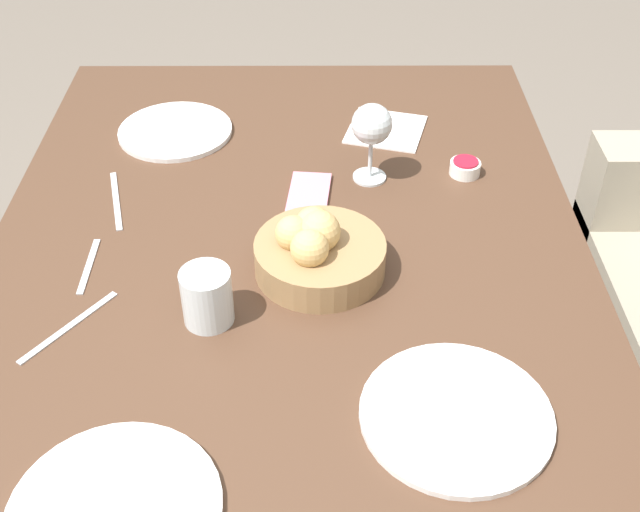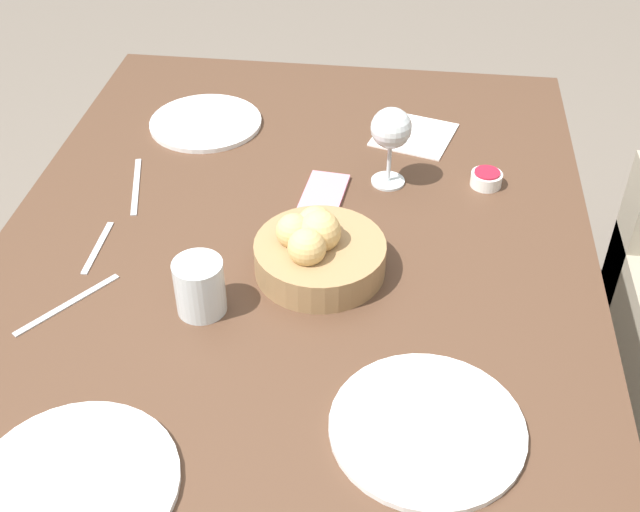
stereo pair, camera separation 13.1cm
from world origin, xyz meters
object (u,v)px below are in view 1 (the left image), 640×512
bread_basket (317,251)px  knife_silver (116,200)px  plate_near_left (175,131)px  wine_glass (372,127)px  fork_silver (69,327)px  spoon_coffee (89,266)px  jam_bowl_berry (465,168)px  napkin (386,129)px  plate_far_center (456,415)px  water_tumbler (207,297)px  plate_near_right (114,510)px  cell_phone (308,196)px

bread_basket → knife_silver: 0.42m
plate_near_left → wine_glass: size_ratio=1.51×
fork_silver → spoon_coffee: (-0.14, -0.00, 0.00)m
jam_bowl_berry → napkin: jam_bowl_berry is taller
napkin → plate_far_center: bearing=3.3°
water_tumbler → wine_glass: bearing=145.6°
knife_silver → napkin: napkin is taller
plate_far_center → wine_glass: bearing=-171.5°
plate_near_left → plate_near_right: same height
plate_far_center → spoon_coffee: size_ratio=1.86×
knife_silver → fork_silver: bearing=-1.3°
spoon_coffee → bread_basket: bearing=88.4°
bread_basket → plate_far_center: (0.31, 0.19, -0.04)m
bread_basket → cell_phone: bearing=-175.5°
plate_near_left → jam_bowl_berry: jam_bowl_berry is taller
wine_glass → napkin: 0.22m
water_tumbler → napkin: bearing=151.4°
knife_silver → spoon_coffee: size_ratio=1.31×
wine_glass → fork_silver: (0.41, -0.48, -0.11)m
bread_basket → wine_glass: 0.30m
plate_far_center → bread_basket: bearing=-148.9°
bread_basket → spoon_coffee: bearing=-91.6°
jam_bowl_berry → knife_silver: size_ratio=0.32×
bread_basket → jam_bowl_berry: size_ratio=3.66×
fork_silver → napkin: size_ratio=0.86×
plate_near_right → napkin: 0.99m
cell_phone → bread_basket: bearing=4.5°
knife_silver → bread_basket: bearing=61.8°
water_tumbler → cell_phone: size_ratio=0.58×
bread_basket → wine_glass: bearing=159.9°
plate_near_left → plate_near_right: (0.90, 0.05, 0.00)m
bread_basket → jam_bowl_berry: bread_basket is taller
plate_near_left → spoon_coffee: 0.44m
fork_silver → knife_silver: size_ratio=0.86×
fork_silver → spoon_coffee: 0.14m
bread_basket → plate_near_right: (0.46, -0.25, -0.04)m
plate_far_center → fork_silver: (-0.18, -0.57, -0.00)m
water_tumbler → spoon_coffee: size_ratio=0.64×
spoon_coffee → napkin: size_ratio=0.76×
plate_near_right → jam_bowl_berry: size_ratio=4.45×
bread_basket → napkin: bread_basket is taller
spoon_coffee → jam_bowl_berry: bearing=112.6°
bread_basket → water_tumbler: 0.20m
plate_near_right → water_tumbler: size_ratio=2.87×
plate_near_right → jam_bowl_berry: (-0.74, 0.53, 0.01)m
plate_near_right → cell_phone: size_ratio=1.68×
water_tumbler → cell_phone: (-0.32, 0.15, -0.04)m
fork_silver → napkin: bearing=138.3°
bread_basket → knife_silver: (-0.20, -0.37, -0.04)m
plate_near_left → cell_phone: plate_near_left is taller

